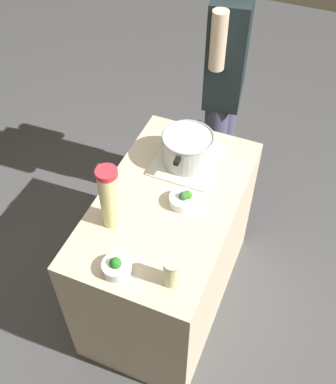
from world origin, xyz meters
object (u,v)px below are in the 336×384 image
broccoli_bowl_front (183,199)px  broccoli_bowl_center (117,266)px  lemonade_pitcher (110,197)px  mason_jar (172,272)px  person_cook (224,88)px  cooking_pot (188,148)px

broccoli_bowl_front → broccoli_bowl_center: size_ratio=1.01×
lemonade_pitcher → broccoli_bowl_center: lemonade_pitcher is taller
mason_jar → broccoli_bowl_front: bearing=14.9°
lemonade_pitcher → broccoli_bowl_front: lemonade_pitcher is taller
broccoli_bowl_center → person_cook: person_cook is taller
lemonade_pitcher → mason_jar: (-0.19, -0.36, -0.09)m
cooking_pot → broccoli_bowl_front: 0.29m
cooking_pot → person_cook: 0.57m
mason_jar → broccoli_bowl_center: size_ratio=1.10×
lemonade_pitcher → broccoli_bowl_center: 0.29m
cooking_pot → lemonade_pitcher: lemonade_pitcher is taller
lemonade_pitcher → person_cook: bearing=-9.5°
lemonade_pitcher → broccoli_bowl_center: (-0.23, -0.13, -0.13)m
mason_jar → person_cook: person_cook is taller
lemonade_pitcher → cooking_pot: bearing=-18.9°
broccoli_bowl_front → person_cook: size_ratio=0.07×
mason_jar → person_cook: bearing=8.5°
person_cook → cooking_pot: bearing=179.3°
mason_jar → broccoli_bowl_front: (0.41, 0.11, -0.04)m
lemonade_pitcher → mason_jar: 0.42m
cooking_pot → broccoli_bowl_center: (-0.72, 0.04, -0.06)m
cooking_pot → broccoli_bowl_center: bearing=177.1°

